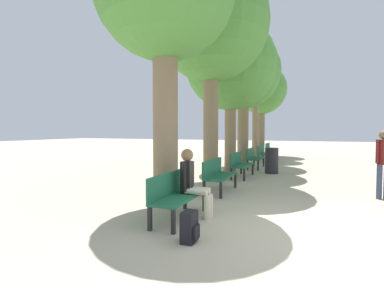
{
  "coord_description": "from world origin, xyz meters",
  "views": [
    {
      "loc": [
        0.13,
        -4.66,
        1.62
      ],
      "look_at": [
        -3.28,
        3.77,
        1.18
      ],
      "focal_mm": 28.0,
      "sensor_mm": 36.0,
      "label": 1
    }
  ],
  "objects_px": {
    "bench_row_3": "(254,157)",
    "tree_row_1": "(211,25)",
    "backpack": "(190,227)",
    "bench_row_2": "(240,163)",
    "tree_row_3": "(243,73)",
    "bench_row_4": "(263,152)",
    "person_seated": "(193,181)",
    "bench_row_5": "(270,149)",
    "tree_row_4": "(255,72)",
    "tree_row_5": "(261,90)",
    "tree_row_2": "(231,66)",
    "bench_row_0": "(175,193)",
    "trash_bin": "(272,161)",
    "pedestrian_near": "(384,160)",
    "bench_row_1": "(217,173)"
  },
  "relations": [
    {
      "from": "bench_row_5",
      "to": "tree_row_1",
      "type": "relative_size",
      "value": 0.23
    },
    {
      "from": "tree_row_4",
      "to": "bench_row_4",
      "type": "bearing_deg",
      "value": -65.74
    },
    {
      "from": "bench_row_5",
      "to": "tree_row_2",
      "type": "height_order",
      "value": "tree_row_2"
    },
    {
      "from": "tree_row_1",
      "to": "trash_bin",
      "type": "relative_size",
      "value": 7.11
    },
    {
      "from": "bench_row_3",
      "to": "tree_row_1",
      "type": "height_order",
      "value": "tree_row_1"
    },
    {
      "from": "bench_row_2",
      "to": "backpack",
      "type": "xyz_separation_m",
      "value": [
        0.67,
        -6.09,
        -0.26
      ]
    },
    {
      "from": "bench_row_0",
      "to": "tree_row_3",
      "type": "xyz_separation_m",
      "value": [
        -0.71,
        8.84,
        3.72
      ]
    },
    {
      "from": "tree_row_1",
      "to": "trash_bin",
      "type": "xyz_separation_m",
      "value": [
        1.59,
        2.35,
        -4.4
      ]
    },
    {
      "from": "trash_bin",
      "to": "bench_row_5",
      "type": "bearing_deg",
      "value": 97.89
    },
    {
      "from": "bench_row_5",
      "to": "tree_row_1",
      "type": "xyz_separation_m",
      "value": [
        -0.71,
        -8.75,
        4.39
      ]
    },
    {
      "from": "bench_row_4",
      "to": "tree_row_2",
      "type": "relative_size",
      "value": 0.26
    },
    {
      "from": "tree_row_4",
      "to": "tree_row_5",
      "type": "bearing_deg",
      "value": 90.0
    },
    {
      "from": "bench_row_0",
      "to": "backpack",
      "type": "relative_size",
      "value": 3.38
    },
    {
      "from": "bench_row_1",
      "to": "bench_row_5",
      "type": "height_order",
      "value": "same"
    },
    {
      "from": "bench_row_2",
      "to": "tree_row_4",
      "type": "height_order",
      "value": "tree_row_4"
    },
    {
      "from": "pedestrian_near",
      "to": "trash_bin",
      "type": "height_order",
      "value": "pedestrian_near"
    },
    {
      "from": "bench_row_4",
      "to": "tree_row_1",
      "type": "distance_m",
      "value": 7.61
    },
    {
      "from": "bench_row_0",
      "to": "trash_bin",
      "type": "relative_size",
      "value": 1.6
    },
    {
      "from": "tree_row_3",
      "to": "backpack",
      "type": "relative_size",
      "value": 13.23
    },
    {
      "from": "tree_row_2",
      "to": "person_seated",
      "type": "bearing_deg",
      "value": -81.51
    },
    {
      "from": "trash_bin",
      "to": "tree_row_3",
      "type": "bearing_deg",
      "value": 124.08
    },
    {
      "from": "bench_row_2",
      "to": "bench_row_5",
      "type": "relative_size",
      "value": 1.0
    },
    {
      "from": "tree_row_2",
      "to": "pedestrian_near",
      "type": "distance_m",
      "value": 6.46
    },
    {
      "from": "person_seated",
      "to": "tree_row_5",
      "type": "bearing_deg",
      "value": 93.92
    },
    {
      "from": "bench_row_3",
      "to": "person_seated",
      "type": "height_order",
      "value": "person_seated"
    },
    {
      "from": "bench_row_3",
      "to": "bench_row_4",
      "type": "relative_size",
      "value": 1.0
    },
    {
      "from": "tree_row_2",
      "to": "backpack",
      "type": "xyz_separation_m",
      "value": [
        1.37,
        -7.49,
        -3.87
      ]
    },
    {
      "from": "pedestrian_near",
      "to": "bench_row_5",
      "type": "bearing_deg",
      "value": 111.49
    },
    {
      "from": "bench_row_3",
      "to": "tree_row_1",
      "type": "distance_m",
      "value": 5.71
    },
    {
      "from": "tree_row_5",
      "to": "trash_bin",
      "type": "relative_size",
      "value": 5.97
    },
    {
      "from": "tree_row_5",
      "to": "bench_row_4",
      "type": "bearing_deg",
      "value": -79.07
    },
    {
      "from": "bench_row_1",
      "to": "pedestrian_near",
      "type": "relative_size",
      "value": 0.94
    },
    {
      "from": "bench_row_5",
      "to": "pedestrian_near",
      "type": "xyz_separation_m",
      "value": [
        3.81,
        -9.69,
        0.44
      ]
    },
    {
      "from": "tree_row_4",
      "to": "pedestrian_near",
      "type": "distance_m",
      "value": 10.51
    },
    {
      "from": "pedestrian_near",
      "to": "tree_row_1",
      "type": "bearing_deg",
      "value": 168.33
    },
    {
      "from": "pedestrian_near",
      "to": "trash_bin",
      "type": "xyz_separation_m",
      "value": [
        -2.93,
        3.28,
        -0.45
      ]
    },
    {
      "from": "bench_row_3",
      "to": "tree_row_3",
      "type": "bearing_deg",
      "value": 122.53
    },
    {
      "from": "backpack",
      "to": "bench_row_2",
      "type": "bearing_deg",
      "value": 96.24
    },
    {
      "from": "bench_row_3",
      "to": "pedestrian_near",
      "type": "bearing_deg",
      "value": -49.9
    },
    {
      "from": "tree_row_2",
      "to": "bench_row_5",
      "type": "bearing_deg",
      "value": 83.64
    },
    {
      "from": "tree_row_4",
      "to": "backpack",
      "type": "height_order",
      "value": "tree_row_4"
    },
    {
      "from": "bench_row_5",
      "to": "person_seated",
      "type": "distance_m",
      "value": 12.63
    },
    {
      "from": "tree_row_2",
      "to": "pedestrian_near",
      "type": "relative_size",
      "value": 3.64
    },
    {
      "from": "bench_row_4",
      "to": "bench_row_3",
      "type": "bearing_deg",
      "value": -90.0
    },
    {
      "from": "bench_row_1",
      "to": "pedestrian_near",
      "type": "height_order",
      "value": "pedestrian_near"
    },
    {
      "from": "bench_row_5",
      "to": "tree_row_1",
      "type": "bearing_deg",
      "value": -94.61
    },
    {
      "from": "tree_row_1",
      "to": "backpack",
      "type": "xyz_separation_m",
      "value": [
        1.37,
        -5.07,
        -4.65
      ]
    },
    {
      "from": "trash_bin",
      "to": "tree_row_5",
      "type": "bearing_deg",
      "value": 102.03
    },
    {
      "from": "trash_bin",
      "to": "bench_row_2",
      "type": "bearing_deg",
      "value": -123.73
    },
    {
      "from": "bench_row_4",
      "to": "person_seated",
      "type": "xyz_separation_m",
      "value": [
        0.23,
        -10.04,
        0.18
      ]
    }
  ]
}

